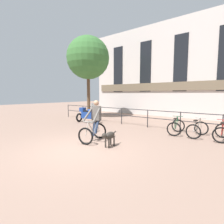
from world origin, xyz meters
The scene contains 10 objects.
ground_plane centered at (0.00, 0.00, 0.00)m, with size 60.00×60.00×0.00m, color #8E7060.
canal_railing centered at (0.00, 5.20, 0.71)m, with size 15.05×0.05×1.05m.
building_facade centered at (0.00, 10.99, 4.03)m, with size 18.00×0.72×8.10m.
cyclist_with_bike centered at (-0.37, 1.16, 0.76)m, with size 0.95×1.30×1.70m.
dog centered at (0.68, 0.85, 0.41)m, with size 0.29×0.92×0.59m.
parked_motorcycle centered at (-3.97, 4.15, 0.56)m, with size 1.75×0.85×1.35m.
parked_bicycle_near_lamp centered at (1.89, 4.54, 0.36)m, with size 0.81×1.19×0.86m.
parked_bicycle_mid_left centered at (2.85, 4.54, 0.36)m, with size 0.76×1.17×0.86m.
parked_bicycle_mid_right centered at (3.82, 4.54, 0.36)m, with size 0.72×1.15×0.86m.
tree_canalside_left centered at (-5.98, 6.16, 4.89)m, with size 3.48×3.48×6.64m.
Camera 1 is at (4.74, -4.00, 1.97)m, focal length 28.00 mm.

